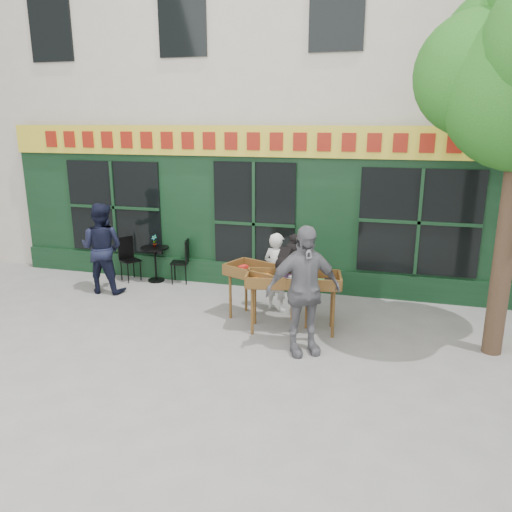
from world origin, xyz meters
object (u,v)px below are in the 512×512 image
object	(u,v)px
book_cart_center	(268,278)
man_left	(102,248)
man_right	(303,291)
woman	(276,272)
bistro_table	(155,257)
dog	(288,253)
book_cart_right	(293,283)

from	to	relation	value
book_cart_center	man_left	distance (m)	3.69
man_right	woman	bearing A→B (deg)	86.00
bistro_table	man_left	world-z (taller)	man_left
dog	book_cart_right	bearing A→B (deg)	-25.58
dog	man_right	size ratio (longest dim) A/B	0.31
man_right	book_cart_right	bearing A→B (deg)	81.74
dog	man_right	bearing A→B (deg)	-42.10
bistro_table	dog	bearing A→B (deg)	-27.08
book_cart_right	bistro_table	size ratio (longest dim) A/B	2.09
book_cart_center	bistro_table	xyz separation A→B (m)	(-2.92, 1.62, -0.28)
dog	man_left	world-z (taller)	man_left
man_left	man_right	bearing A→B (deg)	156.19
woman	bistro_table	size ratio (longest dim) A/B	1.92
woman	book_cart_right	world-z (taller)	woman
dog	book_cart_right	distance (m)	0.51
man_right	man_left	world-z (taller)	man_right
dog	bistro_table	size ratio (longest dim) A/B	0.79
man_right	bistro_table	size ratio (longest dim) A/B	2.57
woman	man_right	bearing A→B (deg)	138.30
man_right	man_left	size ratio (longest dim) A/B	1.07
book_cart_center	book_cart_right	bearing A→B (deg)	0.39
dog	woman	xyz separation A→B (m)	(-0.35, 0.70, -0.56)
dog	bistro_table	distance (m)	3.75
book_cart_center	dog	world-z (taller)	dog
book_cart_center	man_right	size ratio (longest dim) A/B	0.83
man_left	dog	bearing A→B (deg)	165.90
bistro_table	man_left	xyz separation A→B (m)	(-0.70, -0.90, 0.37)
dog	man_left	distance (m)	4.06
book_cart_center	book_cart_right	xyz separation A→B (m)	(0.48, -0.19, 0.00)
book_cart_center	man_left	xyz separation A→B (m)	(-3.62, 0.72, 0.09)
woman	man_left	bearing A→B (deg)	21.09
book_cart_right	bistro_table	world-z (taller)	book_cart_right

